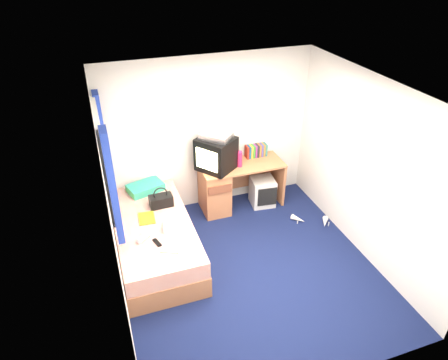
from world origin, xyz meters
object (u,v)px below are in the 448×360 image
object	(u,v)px
towel	(175,226)
white_heels	(311,221)
handbag	(161,200)
pink_water_bottle	(240,159)
colour_swatch_fan	(170,251)
crt_tv	(216,154)
pillow	(146,187)
magazine	(147,218)
bed	(154,238)
desk	(225,186)
storage_cube	(262,192)
picture_frame	(264,150)
remote_control	(157,242)
vcr	(216,136)
aerosol_can	(231,159)
water_bottle	(144,237)

from	to	relation	value
towel	white_heels	size ratio (longest dim) A/B	0.50
handbag	pink_water_bottle	bearing A→B (deg)	12.70
colour_swatch_fan	crt_tv	bearing A→B (deg)	52.99
pillow	magazine	size ratio (longest dim) A/B	1.78
pillow	magazine	xyz separation A→B (m)	(-0.11, -0.69, -0.05)
bed	crt_tv	world-z (taller)	crt_tv
desk	storage_cube	world-z (taller)	desk
handbag	white_heels	bearing A→B (deg)	-13.12
desk	magazine	world-z (taller)	desk
pillow	colour_swatch_fan	size ratio (longest dim) A/B	2.27
picture_frame	remote_control	distance (m)	2.45
crt_tv	vcr	bearing A→B (deg)	90.00
aerosol_can	white_heels	distance (m)	1.55
vcr	colour_swatch_fan	distance (m)	1.88
desk	picture_frame	size ratio (longest dim) A/B	9.29
pillow	crt_tv	size ratio (longest dim) A/B	0.74
bed	crt_tv	bearing A→B (deg)	33.27
bed	remote_control	xyz separation A→B (m)	(-0.02, -0.43, 0.28)
pink_water_bottle	aerosol_can	world-z (taller)	pink_water_bottle
pillow	colour_swatch_fan	xyz separation A→B (m)	(0.04, -1.43, -0.05)
vcr	aerosol_can	size ratio (longest dim) A/B	2.63
vcr	white_heels	size ratio (longest dim) A/B	0.79
bed	pillow	world-z (taller)	pillow
vcr	colour_swatch_fan	bearing A→B (deg)	-81.88
crt_tv	white_heels	world-z (taller)	crt_tv
desk	picture_frame	distance (m)	0.86
picture_frame	towel	bearing A→B (deg)	-158.76
bed	pillow	bearing A→B (deg)	86.65
vcr	aerosol_can	xyz separation A→B (m)	(0.25, 0.05, -0.46)
storage_cube	remote_control	bearing A→B (deg)	-143.89
pillow	desk	bearing A→B (deg)	-2.82
desk	handbag	world-z (taller)	handbag
pink_water_bottle	magazine	xyz separation A→B (m)	(-1.54, -0.57, -0.32)
colour_swatch_fan	remote_control	xyz separation A→B (m)	(-0.11, 0.20, 0.00)
crt_tv	magazine	xyz separation A→B (m)	(-1.18, -0.63, -0.45)
desk	colour_swatch_fan	bearing A→B (deg)	-130.53
desk	white_heels	bearing A→B (deg)	-36.60
pillow	vcr	bearing A→B (deg)	-2.96
vcr	pink_water_bottle	distance (m)	0.55
desk	vcr	bearing A→B (deg)	178.37
water_bottle	desk	bearing A→B (deg)	36.33
crt_tv	colour_swatch_fan	bearing A→B (deg)	-73.86
storage_cube	picture_frame	bearing A→B (deg)	73.34
bed	storage_cube	world-z (taller)	bed
crt_tv	towel	bearing A→B (deg)	-78.78
bed	pink_water_bottle	xyz separation A→B (m)	(1.48, 0.68, 0.60)
pillow	pink_water_bottle	distance (m)	1.47
desk	storage_cube	distance (m)	0.65
pillow	towel	world-z (taller)	pillow
pink_water_bottle	handbag	size ratio (longest dim) A/B	0.74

